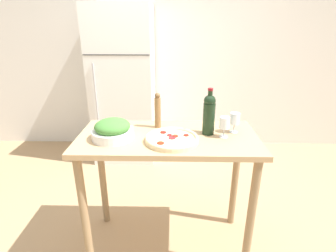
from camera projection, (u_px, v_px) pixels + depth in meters
ground_plane at (168, 241)px, 2.16m from camera, size 14.00×14.00×0.00m
wall_back at (171, 54)px, 3.51m from camera, size 6.40×0.06×2.60m
refrigerator at (124, 86)px, 3.29m from camera, size 0.74×0.70×1.89m
prep_counter at (168, 156)px, 1.87m from camera, size 1.25×0.60×0.95m
wine_bottle at (209, 113)px, 1.80m from camera, size 0.08×0.08×0.33m
wine_glass_near at (225, 124)px, 1.76m from camera, size 0.07×0.07×0.14m
wine_glass_far at (235, 120)px, 1.84m from camera, size 0.07×0.07×0.14m
pepper_mill at (158, 111)px, 1.92m from camera, size 0.05×0.05×0.26m
salad_bowl at (113, 130)px, 1.75m from camera, size 0.28×0.28×0.14m
homemade_pizza at (172, 139)px, 1.72m from camera, size 0.35×0.35×0.04m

